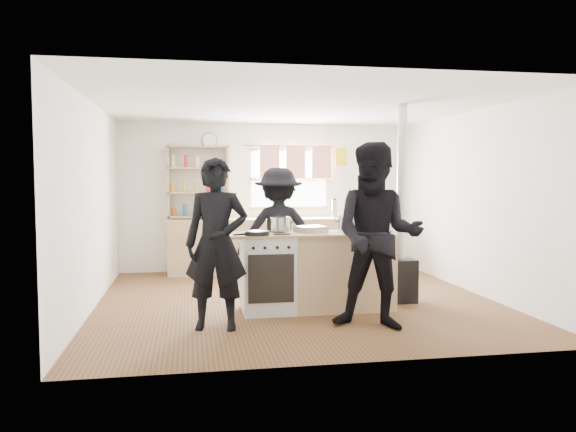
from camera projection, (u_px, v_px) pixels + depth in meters
The scene contains 14 objects.
ground at pixel (296, 300), 7.25m from camera, with size 5.00×5.00×0.01m, color brown.
back_counter at pixel (271, 245), 9.40m from camera, with size 3.40×0.55×0.90m, color tan.
shelving_unit at pixel (198, 182), 9.24m from camera, with size 1.00×0.28×1.20m.
thermos at pixel (334, 209), 9.55m from camera, with size 0.10×0.10×0.30m, color silver.
cooking_island at pixel (317, 271), 6.70m from camera, with size 1.97×0.64×0.93m.
skillet_greens at pixel (257, 233), 6.37m from camera, with size 0.39×0.39×0.05m.
roast_tray at pixel (311, 229), 6.71m from camera, with size 0.40×0.37×0.07m.
stockpot_stove at pixel (281, 224), 6.79m from camera, with size 0.24×0.24×0.20m.
stockpot_counter at pixel (349, 223), 6.81m from camera, with size 0.29×0.29×0.21m.
bread_board at pixel (381, 227), 6.77m from camera, with size 0.33×0.28×0.12m.
flue_heater at pixel (401, 252), 7.13m from camera, with size 0.35×0.35×2.50m.
person_near_left at pixel (217, 244), 5.83m from camera, with size 0.65×0.43×1.79m, color black.
person_near_right at pixel (377, 236), 5.84m from camera, with size 0.95×0.74×1.95m, color black.
person_far at pixel (279, 232), 7.54m from camera, with size 1.11×0.64×1.71m, color black.
Camera 1 is at (-1.35, -7.03, 1.59)m, focal length 35.00 mm.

